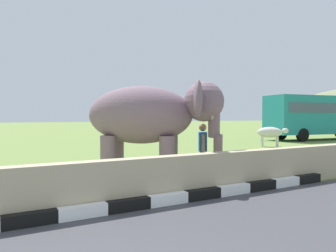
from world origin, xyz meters
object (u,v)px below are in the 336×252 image
(person_handler, at_px, (203,148))
(bus_teal, at_px, (323,114))
(cow_near, at_px, (270,133))
(elephant, at_px, (153,116))

(person_handler, distance_m, bus_teal, 20.08)
(cow_near, bearing_deg, bus_teal, 15.53)
(elephant, height_order, person_handler, elephant)
(elephant, height_order, cow_near, elephant)
(person_handler, bearing_deg, elephant, 162.98)
(person_handler, height_order, cow_near, person_handler)
(person_handler, relative_size, cow_near, 0.94)
(elephant, bearing_deg, cow_near, 27.33)
(elephant, xyz_separation_m, cow_near, (11.05, 5.71, -1.01))
(bus_teal, relative_size, cow_near, 5.88)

